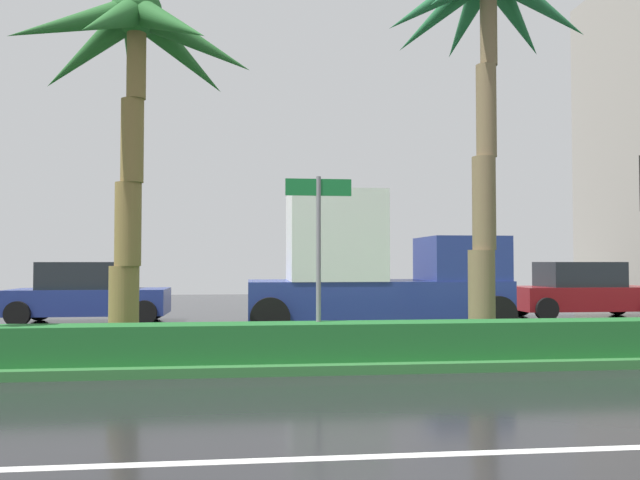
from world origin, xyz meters
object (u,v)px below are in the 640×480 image
(car_in_traffic_third, at_px, (582,291))
(palm_tree_centre, at_px, (487,27))
(car_in_traffic_second, at_px, (88,294))
(box_truck_lead, at_px, (373,269))
(street_name_sign, at_px, (318,241))
(palm_tree_centre_left, at_px, (136,66))

(car_in_traffic_third, bearing_deg, palm_tree_centre, -129.71)
(car_in_traffic_second, bearing_deg, palm_tree_centre, -36.48)
(car_in_traffic_third, bearing_deg, car_in_traffic_second, -180.00)
(palm_tree_centre, relative_size, box_truck_lead, 1.22)
(street_name_sign, relative_size, box_truck_lead, 0.47)
(car_in_traffic_second, bearing_deg, car_in_traffic_third, 0.00)
(palm_tree_centre_left, bearing_deg, palm_tree_centre, 1.83)
(car_in_traffic_second, bearing_deg, street_name_sign, -55.45)
(palm_tree_centre, xyz_separation_m, car_in_traffic_third, (5.62, 6.77, -5.52))
(palm_tree_centre_left, bearing_deg, box_truck_lead, 38.52)
(car_in_traffic_second, bearing_deg, box_truck_lead, -20.70)
(street_name_sign, height_order, car_in_traffic_third, street_name_sign)
(box_truck_lead, xyz_separation_m, car_in_traffic_third, (7.16, 2.88, -0.72))
(palm_tree_centre, xyz_separation_m, box_truck_lead, (-1.53, 3.89, -4.79))
(palm_tree_centre_left, bearing_deg, car_in_traffic_second, 109.48)
(palm_tree_centre_left, bearing_deg, street_name_sign, -21.09)
(car_in_traffic_second, xyz_separation_m, box_truck_lead, (7.63, -2.88, 0.72))
(box_truck_lead, bearing_deg, palm_tree_centre_left, -141.48)
(palm_tree_centre_left, distance_m, car_in_traffic_third, 14.84)
(palm_tree_centre_left, distance_m, street_name_sign, 4.68)
(palm_tree_centre_left, height_order, palm_tree_centre, palm_tree_centre)
(palm_tree_centre, relative_size, car_in_traffic_third, 1.81)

